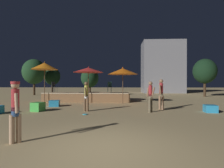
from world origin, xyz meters
TOP-DOWN VIEW (x-y plane):
  - ground_plane at (0.00, 0.00)m, footprint 120.00×120.00m
  - wooden_deck at (-2.38, 11.16)m, footprint 7.20×2.62m
  - patio_umbrella_0 at (-5.60, 9.64)m, footprint 2.07×2.07m
  - patio_umbrella_1 at (-2.07, 9.65)m, footprint 2.39×2.39m
  - patio_umbrella_2 at (0.65, 9.40)m, footprint 2.32×2.32m
  - cube_seat_0 at (-4.18, 5.50)m, footprint 0.71×0.71m
  - cube_seat_2 at (5.27, 5.51)m, footprint 0.67×0.67m
  - cube_seat_3 at (-3.99, 7.52)m, footprint 0.74×0.74m
  - person_0 at (-2.32, 0.37)m, footprint 0.39×0.44m
  - person_1 at (2.06, 5.37)m, footprint 0.43×0.39m
  - person_2 at (-1.46, 5.57)m, footprint 0.29×0.50m
  - person_3 at (2.87, 6.41)m, footprint 0.36×0.50m
  - bistro_chair_0 at (-0.50, 11.76)m, footprint 0.40×0.40m
  - bistro_chair_1 at (-5.32, 10.91)m, footprint 0.47×0.47m
  - frisbee_disc at (-1.32, 4.53)m, footprint 0.24×0.24m
  - background_tree_0 at (-9.67, 21.64)m, footprint 2.35×2.35m
  - background_tree_1 at (-10.84, 18.45)m, footprint 2.98×2.98m
  - background_tree_2 at (10.37, 16.79)m, footprint 2.62×2.62m
  - background_tree_3 at (-3.21, 16.94)m, footprint 2.13×2.13m
  - distant_building at (7.40, 24.93)m, footprint 6.46×4.05m

SIDE VIEW (x-z plane):
  - ground_plane at x=0.00m, z-range 0.00..0.00m
  - frisbee_disc at x=-1.32m, z-range 0.00..0.03m
  - cube_seat_2 at x=5.27m, z-range 0.00..0.39m
  - cube_seat_3 at x=-3.99m, z-range 0.00..0.41m
  - cube_seat_0 at x=-4.18m, z-range 0.00..0.49m
  - wooden_deck at x=-2.38m, z-range -0.04..0.75m
  - person_2 at x=-1.46m, z-range 0.06..1.70m
  - person_0 at x=-2.32m, z-range 0.08..1.70m
  - person_1 at x=2.06m, z-range 0.06..1.72m
  - person_3 at x=2.87m, z-range 0.09..1.89m
  - bistro_chair_0 at x=-0.50m, z-range 0.88..1.78m
  - bistro_chair_1 at x=-5.32m, z-range 0.88..1.78m
  - background_tree_3 at x=-3.21m, z-range 0.51..3.91m
  - patio_umbrella_2 at x=0.65m, z-range 1.08..3.88m
  - background_tree_0 at x=-9.67m, z-range 0.64..4.53m
  - patio_umbrella_1 at x=-2.07m, z-range 1.17..4.05m
  - patio_umbrella_0 at x=-5.60m, z-range 1.28..4.57m
  - background_tree_2 at x=10.37m, z-range 0.76..5.18m
  - background_tree_1 at x=-10.84m, z-range 0.72..5.45m
  - distant_building at x=7.40m, z-range 0.00..8.33m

